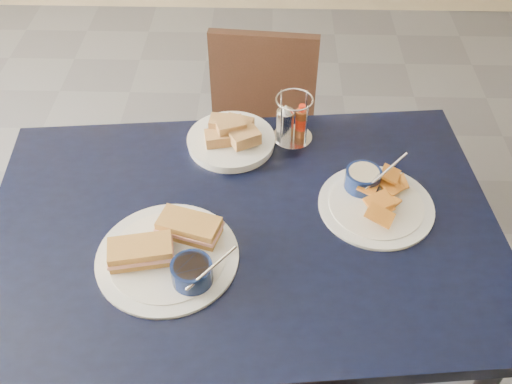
{
  "coord_description": "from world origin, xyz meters",
  "views": [
    {
      "loc": [
        -0.01,
        -0.91,
        1.77
      ],
      "look_at": [
        -0.04,
        0.03,
        0.82
      ],
      "focal_mm": 40.0,
      "sensor_mm": 36.0,
      "label": 1
    }
  ],
  "objects_px": {
    "bread_basket": "(231,138)",
    "condiment_caddy": "(291,122)",
    "sandwich_plate": "(171,252)",
    "chair_far": "(259,130)",
    "plantain_plate": "(373,196)",
    "dining_table": "(243,242)"
  },
  "relations": [
    {
      "from": "bread_basket",
      "to": "condiment_caddy",
      "type": "distance_m",
      "value": 0.17
    },
    {
      "from": "sandwich_plate",
      "to": "bread_basket",
      "type": "bearing_deg",
      "value": 74.17
    },
    {
      "from": "chair_far",
      "to": "plantain_plate",
      "type": "relative_size",
      "value": 2.82
    },
    {
      "from": "sandwich_plate",
      "to": "bread_basket",
      "type": "height_order",
      "value": "sandwich_plate"
    },
    {
      "from": "sandwich_plate",
      "to": "condiment_caddy",
      "type": "distance_m",
      "value": 0.51
    },
    {
      "from": "dining_table",
      "to": "condiment_caddy",
      "type": "height_order",
      "value": "condiment_caddy"
    },
    {
      "from": "sandwich_plate",
      "to": "chair_far",
      "type": "bearing_deg",
      "value": 77.75
    },
    {
      "from": "chair_far",
      "to": "sandwich_plate",
      "type": "relative_size",
      "value": 2.45
    },
    {
      "from": "condiment_caddy",
      "to": "dining_table",
      "type": "bearing_deg",
      "value": -110.04
    },
    {
      "from": "dining_table",
      "to": "condiment_caddy",
      "type": "xyz_separation_m",
      "value": [
        0.12,
        0.33,
        0.12
      ]
    },
    {
      "from": "chair_far",
      "to": "condiment_caddy",
      "type": "relative_size",
      "value": 5.88
    },
    {
      "from": "dining_table",
      "to": "condiment_caddy",
      "type": "bearing_deg",
      "value": 69.96
    },
    {
      "from": "condiment_caddy",
      "to": "bread_basket",
      "type": "bearing_deg",
      "value": -168.11
    },
    {
      "from": "plantain_plate",
      "to": "sandwich_plate",
      "type": "bearing_deg",
      "value": -157.83
    },
    {
      "from": "dining_table",
      "to": "chair_far",
      "type": "relative_size",
      "value": 1.62
    },
    {
      "from": "bread_basket",
      "to": "dining_table",
      "type": "bearing_deg",
      "value": -81.32
    },
    {
      "from": "dining_table",
      "to": "bread_basket",
      "type": "bearing_deg",
      "value": 98.68
    },
    {
      "from": "dining_table",
      "to": "plantain_plate",
      "type": "xyz_separation_m",
      "value": [
        0.32,
        0.09,
        0.08
      ]
    },
    {
      "from": "sandwich_plate",
      "to": "plantain_plate",
      "type": "distance_m",
      "value": 0.51
    },
    {
      "from": "chair_far",
      "to": "plantain_plate",
      "type": "height_order",
      "value": "plantain_plate"
    },
    {
      "from": "bread_basket",
      "to": "plantain_plate",
      "type": "bearing_deg",
      "value": -29.55
    },
    {
      "from": "condiment_caddy",
      "to": "chair_far",
      "type": "bearing_deg",
      "value": 104.22
    }
  ]
}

